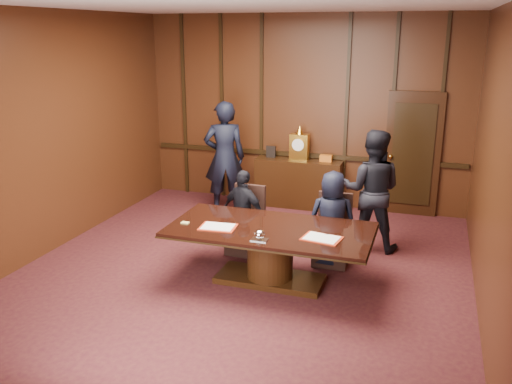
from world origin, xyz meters
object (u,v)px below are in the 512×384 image
Objects in this scene: conference_table at (270,246)px; signatory_right at (332,219)px; witness_left at (225,157)px; signatory_left at (244,213)px; sideboard at (299,181)px; witness_right at (372,190)px.

signatory_right reaches higher than conference_table.
witness_left reaches higher than signatory_right.
conference_table is at bearing 147.89° from signatory_left.
sideboard is 0.79× the size of witness_left.
witness_right is (1.52, -1.64, 0.43)m from sideboard.
conference_table is at bearing 55.01° from witness_right.
witness_right is (2.72, -0.94, -0.10)m from witness_left.
sideboard is 1.26× the size of signatory_left.
signatory_left is at bearing 23.92° from witness_right.
sideboard reaches higher than conference_table.
witness_left reaches higher than conference_table.
signatory_left is at bearing 95.48° from witness_left.
witness_left reaches higher than sideboard.
witness_left is (-2.29, 1.75, 0.33)m from signatory_right.
signatory_left is 2.04m from witness_left.
signatory_left is 0.93× the size of signatory_right.
signatory_left reaches higher than conference_table.
signatory_right is 0.74× the size of witness_right.
signatory_right is at bearing 60.73° from witness_right.
conference_table is at bearing 36.44° from signatory_right.
witness_right is (0.43, 0.80, 0.23)m from signatory_right.
witness_left reaches higher than signatory_left.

